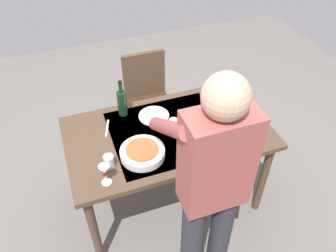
{
  "coord_description": "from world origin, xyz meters",
  "views": [
    {
      "loc": [
        0.61,
        1.7,
        2.44
      ],
      "look_at": [
        0.0,
        0.0,
        0.83
      ],
      "focal_mm": 36.24,
      "sensor_mm": 36.0,
      "label": 1
    }
  ],
  "objects": [
    {
      "name": "water_cup_far_left",
      "position": [
        0.47,
        0.19,
        0.83
      ],
      "size": [
        0.07,
        0.07,
        0.1
      ],
      "primitive_type": "cylinder",
      "color": "silver",
      "rests_on": "dining_table"
    },
    {
      "name": "ground_plane",
      "position": [
        0.0,
        0.0,
        0.0
      ],
      "size": [
        6.0,
        6.0,
        0.0
      ],
      "primitive_type": "plane",
      "color": "#66605B"
    },
    {
      "name": "water_cup_far_right",
      "position": [
        -0.06,
        0.34,
        0.83
      ],
      "size": [
        0.07,
        0.07,
        0.1
      ],
      "primitive_type": "cylinder",
      "color": "silver",
      "rests_on": "dining_table"
    },
    {
      "name": "chair_near",
      "position": [
        -0.09,
        -0.8,
        0.53
      ],
      "size": [
        0.4,
        0.4,
        0.91
      ],
      "color": "#352114",
      "rests_on": "ground_plane"
    },
    {
      "name": "wine_glass_left",
      "position": [
        0.52,
        0.31,
        0.88
      ],
      "size": [
        0.07,
        0.07,
        0.15
      ],
      "color": "white",
      "rests_on": "dining_table"
    },
    {
      "name": "person_server",
      "position": [
        -0.01,
        0.68,
        0.96
      ],
      "size": [
        0.42,
        0.61,
        1.69
      ],
      "color": "#2D2D38",
      "rests_on": "ground_plane"
    },
    {
      "name": "wine_bottle",
      "position": [
        0.25,
        -0.3,
        0.89
      ],
      "size": [
        0.07,
        0.07,
        0.3
      ],
      "color": "black",
      "rests_on": "dining_table"
    },
    {
      "name": "table_knife",
      "position": [
        -0.38,
        0.16,
        0.78
      ],
      "size": [
        0.04,
        0.2,
        0.0
      ],
      "primitive_type": "cube",
      "rotation": [
        0.0,
        0.0,
        0.11
      ],
      "color": "silver",
      "rests_on": "dining_table"
    },
    {
      "name": "water_cup_near_right",
      "position": [
        -0.54,
        0.26,
        0.83
      ],
      "size": [
        0.07,
        0.07,
        0.11
      ],
      "primitive_type": "cylinder",
      "color": "silver",
      "rests_on": "dining_table"
    },
    {
      "name": "table_fork",
      "position": [
        0.41,
        -0.18,
        0.78
      ],
      "size": [
        0.07,
        0.18,
        0.0
      ],
      "primitive_type": "cube",
      "rotation": [
        0.0,
        0.0,
        -0.3
      ],
      "color": "silver",
      "rests_on": "dining_table"
    },
    {
      "name": "dinner_plate_near",
      "position": [
        0.04,
        -0.19,
        0.79
      ],
      "size": [
        0.23,
        0.23,
        0.01
      ],
      "primitive_type": "cylinder",
      "color": "white",
      "rests_on": "dining_table"
    },
    {
      "name": "water_cup_near_left",
      "position": [
        -0.04,
        -0.0,
        0.83
      ],
      "size": [
        0.06,
        0.06,
        0.1
      ],
      "primitive_type": "cylinder",
      "color": "silver",
      "rests_on": "dining_table"
    },
    {
      "name": "serving_bowl_pasta",
      "position": [
        0.24,
        0.17,
        0.81
      ],
      "size": [
        0.3,
        0.3,
        0.07
      ],
      "color": "white",
      "rests_on": "dining_table"
    },
    {
      "name": "dining_table",
      "position": [
        0.0,
        0.0,
        0.69
      ],
      "size": [
        1.46,
        0.84,
        0.78
      ],
      "color": "#4C3828",
      "rests_on": "ground_plane"
    }
  ]
}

